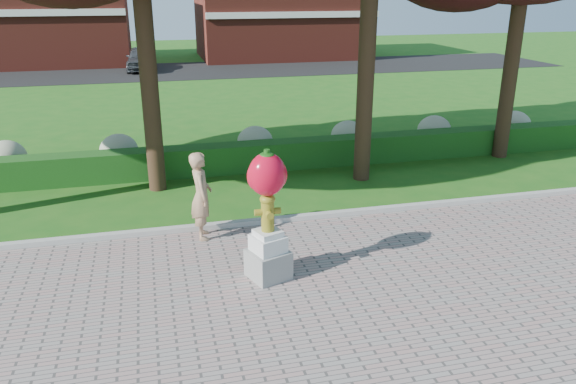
# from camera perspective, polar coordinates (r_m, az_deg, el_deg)

# --- Properties ---
(ground) EXTENTS (100.00, 100.00, 0.00)m
(ground) POSITION_cam_1_polar(r_m,az_deg,el_deg) (9.93, -0.19, -10.20)
(ground) COLOR #1D5A16
(ground) RESTS_ON ground
(curb) EXTENTS (40.00, 0.18, 0.15)m
(curb) POSITION_cam_1_polar(r_m,az_deg,el_deg) (12.52, -3.48, -3.13)
(curb) COLOR #ADADA5
(curb) RESTS_ON ground
(lawn_hedge) EXTENTS (24.00, 0.70, 0.80)m
(lawn_hedge) POSITION_cam_1_polar(r_m,az_deg,el_deg) (16.13, -6.17, 3.42)
(lawn_hedge) COLOR #1A4313
(lawn_hedge) RESTS_ON ground
(hydrangea_row) EXTENTS (20.10, 1.10, 0.99)m
(hydrangea_row) POSITION_cam_1_polar(r_m,az_deg,el_deg) (17.12, -4.77, 4.98)
(hydrangea_row) COLOR #9DA27C
(hydrangea_row) RESTS_ON ground
(street) EXTENTS (50.00, 8.00, 0.02)m
(street) POSITION_cam_1_polar(r_m,az_deg,el_deg) (36.72, -10.95, 12.00)
(street) COLOR black
(street) RESTS_ON ground
(building_left) EXTENTS (14.00, 8.00, 7.00)m
(building_left) POSITION_cam_1_polar(r_m,az_deg,el_deg) (43.09, -25.76, 16.28)
(building_left) COLOR maroon
(building_left) RESTS_ON ground
(building_right) EXTENTS (12.00, 8.00, 6.40)m
(building_right) POSITION_cam_1_polar(r_m,az_deg,el_deg) (43.53, -0.71, 17.80)
(building_right) COLOR maroon
(building_right) RESTS_ON ground
(hydrant_sculpture) EXTENTS (0.84, 0.84, 2.41)m
(hydrant_sculpture) POSITION_cam_1_polar(r_m,az_deg,el_deg) (9.80, -2.08, -2.05)
(hydrant_sculpture) COLOR gray
(hydrant_sculpture) RESTS_ON walkway
(woman) EXTENTS (0.45, 0.68, 1.86)m
(woman) POSITION_cam_1_polar(r_m,az_deg,el_deg) (11.68, -8.81, -0.36)
(woman) COLOR tan
(woman) RESTS_ON walkway
(parked_car) EXTENTS (1.95, 4.40, 1.47)m
(parked_car) POSITION_cam_1_polar(r_m,az_deg,el_deg) (37.37, -14.68, 13.01)
(parked_car) COLOR #3B3F43
(parked_car) RESTS_ON street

